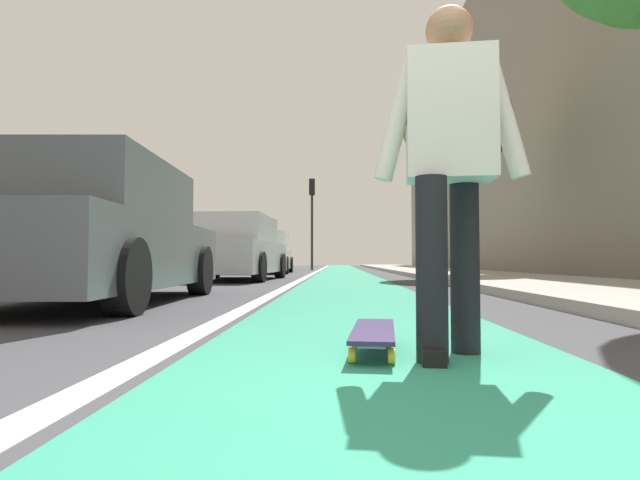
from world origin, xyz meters
TOP-DOWN VIEW (x-y plane):
  - ground_plane at (10.00, 0.00)m, footprint 80.00×80.00m
  - bike_lane_paint at (24.00, 0.00)m, footprint 56.00×1.82m
  - lane_stripe_white at (20.00, 1.06)m, footprint 52.00×0.16m
  - sidewalk_curb at (18.00, -3.37)m, footprint 52.00×3.20m
  - building_facade at (22.00, -6.56)m, footprint 40.00×1.20m
  - skateboard at (1.48, 0.02)m, footprint 0.86×0.28m
  - skater_person at (1.33, -0.32)m, footprint 0.45×0.72m
  - parked_car_near at (4.29, 2.78)m, footprint 4.27×2.00m
  - parked_car_mid at (10.90, 2.62)m, footprint 4.54×2.12m
  - parked_car_far at (17.27, 2.80)m, footprint 4.05×1.94m
  - traffic_light at (24.25, 1.46)m, footprint 0.33×0.28m
  - street_tree_mid at (12.68, -2.97)m, footprint 2.90×2.90m

SIDE VIEW (x-z plane):
  - ground_plane at x=10.00m, z-range 0.00..0.00m
  - bike_lane_paint at x=24.00m, z-range 0.00..0.00m
  - lane_stripe_white at x=20.00m, z-range 0.00..0.01m
  - sidewalk_curb at x=18.00m, z-range 0.00..0.12m
  - skateboard at x=1.48m, z-range 0.04..0.15m
  - parked_car_far at x=17.27m, z-range -0.04..1.42m
  - parked_car_near at x=4.29m, z-range -0.03..1.45m
  - parked_car_mid at x=10.90m, z-range -0.03..1.45m
  - skater_person at x=1.33m, z-range 0.12..1.76m
  - traffic_light at x=24.25m, z-range 0.84..5.33m
  - street_tree_mid at x=12.68m, z-range 1.35..6.97m
  - building_facade at x=22.00m, z-range 0.00..12.90m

